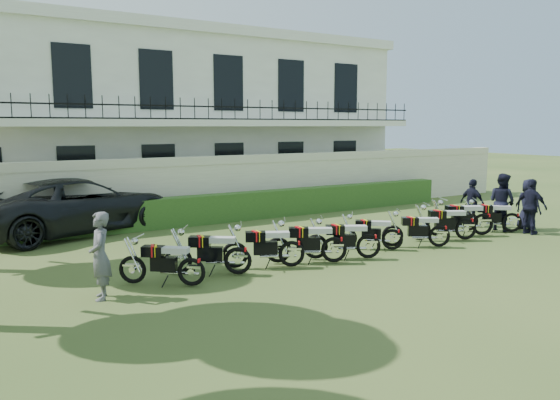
{
  "coord_description": "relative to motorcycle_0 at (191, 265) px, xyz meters",
  "views": [
    {
      "loc": [
        -8.47,
        -10.17,
        3.41
      ],
      "look_at": [
        -0.94,
        2.06,
        1.44
      ],
      "focal_mm": 35.0,
      "sensor_mm": 36.0,
      "label": 1
    }
  ],
  "objects": [
    {
      "name": "inspector",
      "position": [
        -1.83,
        0.2,
        0.39
      ],
      "size": [
        0.55,
        0.71,
        1.74
      ],
      "primitive_type": "imported",
      "rotation": [
        0.0,
        0.0,
        -1.8
      ],
      "color": "slate",
      "rests_on": "ground"
    },
    {
      "name": "motorcycle_5",
      "position": [
        6.0,
        0.3,
        -0.02
      ],
      "size": [
        1.46,
        1.24,
        1.0
      ],
      "rotation": [
        0.0,
        0.0,
        0.87
      ],
      "color": "black",
      "rests_on": "ground"
    },
    {
      "name": "officer_3",
      "position": [
        11.96,
        0.27,
        0.35
      ],
      "size": [
        0.63,
        0.88,
        1.67
      ],
      "primitive_type": "imported",
      "rotation": [
        0.0,
        0.0,
        1.7
      ],
      "color": "black",
      "rests_on": "ground"
    },
    {
      "name": "motorcycle_1",
      "position": [
        1.25,
        0.29,
        0.02
      ],
      "size": [
        1.72,
        1.2,
        1.09
      ],
      "rotation": [
        0.0,
        0.0,
        0.98
      ],
      "color": "black",
      "rests_on": "ground"
    },
    {
      "name": "building",
      "position": [
        4.18,
        13.58,
        3.23
      ],
      "size": [
        20.4,
        9.6,
        7.4
      ],
      "color": "white",
      "rests_on": "ground"
    },
    {
      "name": "motorcycle_9",
      "position": [
        11.0,
        0.16,
        0.01
      ],
      "size": [
        1.54,
        1.34,
        1.06
      ],
      "rotation": [
        0.0,
        0.0,
        0.86
      ],
      "color": "black",
      "rests_on": "ground"
    },
    {
      "name": "motorcycle_4",
      "position": [
        4.8,
        -0.11,
        0.02
      ],
      "size": [
        1.77,
        1.07,
        1.08
      ],
      "rotation": [
        0.0,
        0.0,
        1.05
      ],
      "color": "black",
      "rests_on": "ground"
    },
    {
      "name": "perimeter_wall",
      "position": [
        4.18,
        7.62,
        0.69
      ],
      "size": [
        30.0,
        0.35,
        2.3
      ],
      "color": "beige",
      "rests_on": "ground"
    },
    {
      "name": "motorcycle_6",
      "position": [
        7.38,
        -0.12,
        -0.0
      ],
      "size": [
        1.64,
        1.14,
        1.04
      ],
      "rotation": [
        0.0,
        0.0,
        0.98
      ],
      "color": "black",
      "rests_on": "ground"
    },
    {
      "name": "motorcycle_7",
      "position": [
        8.78,
        0.13,
        0.03
      ],
      "size": [
        1.83,
        1.07,
        1.11
      ],
      "rotation": [
        0.0,
        0.0,
        1.07
      ],
      "color": "black",
      "rests_on": "ground"
    },
    {
      "name": "officer_4",
      "position": [
        11.07,
        0.61,
        0.45
      ],
      "size": [
        0.75,
        0.94,
        1.87
      ],
      "primitive_type": "imported",
      "rotation": [
        0.0,
        0.0,
        1.52
      ],
      "color": "black",
      "rests_on": "ground"
    },
    {
      "name": "hedge",
      "position": [
        5.18,
        6.82,
        0.02
      ],
      "size": [
        18.0,
        0.6,
        1.0
      ],
      "primitive_type": "cube",
      "color": "#244719",
      "rests_on": "ground"
    },
    {
      "name": "ground",
      "position": [
        4.18,
        -0.38,
        -0.48
      ],
      "size": [
        100.0,
        100.0,
        0.0
      ],
      "primitive_type": "plane",
      "color": "#2F491D",
      "rests_on": "ground"
    },
    {
      "name": "motorcycle_2",
      "position": [
        2.67,
        0.22,
        0.02
      ],
      "size": [
        1.84,
        1.01,
        1.09
      ],
      "rotation": [
        0.0,
        0.0,
        1.11
      ],
      "color": "black",
      "rests_on": "ground"
    },
    {
      "name": "motorcycle_3",
      "position": [
        3.79,
        0.02,
        0.03
      ],
      "size": [
        1.81,
        1.1,
        1.11
      ],
      "rotation": [
        0.0,
        0.0,
        1.05
      ],
      "color": "black",
      "rests_on": "ground"
    },
    {
      "name": "suv",
      "position": [
        -0.8,
        7.47,
        0.4
      ],
      "size": [
        6.98,
        4.71,
        1.78
      ],
      "primitive_type": "imported",
      "rotation": [
        0.0,
        0.0,
        1.87
      ],
      "color": "black",
      "rests_on": "ground"
    },
    {
      "name": "officer_2",
      "position": [
        11.3,
        -0.28,
        0.39
      ],
      "size": [
        0.47,
        1.05,
        1.75
      ],
      "primitive_type": "imported",
      "rotation": [
        0.0,
        0.0,
        1.62
      ],
      "color": "black",
      "rests_on": "ground"
    },
    {
      "name": "officer_5",
      "position": [
        10.75,
        1.52,
        0.33
      ],
      "size": [
        0.41,
        0.96,
        1.63
      ],
      "primitive_type": "imported",
      "rotation": [
        0.0,
        0.0,
        1.56
      ],
      "color": "black",
      "rests_on": "ground"
    },
    {
      "name": "motorcycle_8",
      "position": [
        9.78,
        0.32,
        0.05
      ],
      "size": [
        1.96,
        1.08,
        1.16
      ],
      "rotation": [
        0.0,
        0.0,
        1.11
      ],
      "color": "black",
      "rests_on": "ground"
    },
    {
      "name": "motorcycle_0",
      "position": [
        0.0,
        0.0,
        0.0
      ],
      "size": [
        1.54,
        1.3,
        1.05
      ],
      "rotation": [
        0.0,
        0.0,
        0.88
      ],
      "color": "black",
      "rests_on": "ground"
    }
  ]
}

